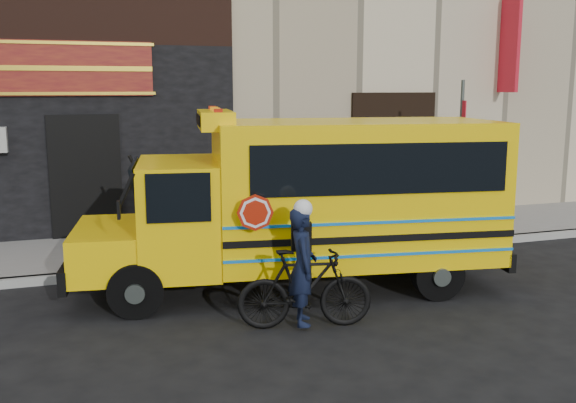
# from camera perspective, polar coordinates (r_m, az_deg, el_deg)

# --- Properties ---
(ground) EXTENTS (120.00, 120.00, 0.00)m
(ground) POSITION_cam_1_polar(r_m,az_deg,el_deg) (9.79, 2.94, -9.44)
(ground) COLOR black
(ground) RESTS_ON ground
(curb) EXTENTS (40.00, 0.20, 0.15)m
(curb) POSITION_cam_1_polar(r_m,az_deg,el_deg) (12.12, -1.55, -5.20)
(curb) COLOR #9C9C97
(curb) RESTS_ON ground
(sidewalk) EXTENTS (40.00, 3.00, 0.15)m
(sidewalk) POSITION_cam_1_polar(r_m,az_deg,el_deg) (13.51, -3.41, -3.59)
(sidewalk) COLOR slate
(sidewalk) RESTS_ON ground
(school_bus) EXTENTS (7.14, 3.11, 2.92)m
(school_bus) POSITION_cam_1_polar(r_m,az_deg,el_deg) (10.42, 2.36, 0.35)
(school_bus) COLOR black
(school_bus) RESTS_ON ground
(sign_pole) EXTENTS (0.10, 0.30, 3.43)m
(sign_pole) POSITION_cam_1_polar(r_m,az_deg,el_deg) (14.25, 15.04, 4.16)
(sign_pole) COLOR #454E49
(sign_pole) RESTS_ON ground
(bicycle) EXTENTS (1.92, 0.90, 1.12)m
(bicycle) POSITION_cam_1_polar(r_m,az_deg,el_deg) (8.85, 1.52, -7.76)
(bicycle) COLOR black
(bicycle) RESTS_ON ground
(cyclist) EXTENTS (0.52, 0.67, 1.63)m
(cyclist) POSITION_cam_1_polar(r_m,az_deg,el_deg) (8.82, 1.31, -6.07)
(cyclist) COLOR black
(cyclist) RESTS_ON ground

